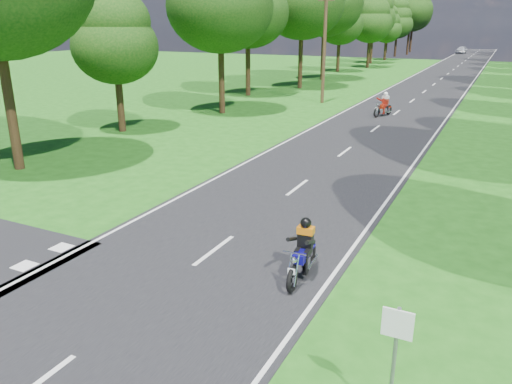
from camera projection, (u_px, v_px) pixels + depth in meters
The scene contains 9 objects.
ground at pixel (170, 284), 11.68m from camera, with size 160.00×160.00×0.00m, color #1B5313.
main_road at pixel (442, 79), 54.09m from camera, with size 7.00×140.00×0.02m, color black.
road_markings at pixel (438, 80), 52.56m from camera, with size 7.40×140.00×0.01m.
treeline at pixel (473, 1), 59.37m from camera, with size 40.00×115.35×14.78m.
telegraph_pole at pixel (324, 47), 36.64m from camera, with size 1.20×0.26×8.00m.
road_sign at pixel (395, 348), 7.23m from camera, with size 0.45×0.07×2.00m.
rider_near_blue at pixel (303, 249), 11.73m from camera, with size 0.59×1.76×1.47m, color #100B81, non-canonical shape.
rider_far_red at pixel (383, 104), 32.28m from camera, with size 0.62×1.85×1.54m, color #B5240D, non-canonical shape.
distant_car at pixel (461, 50), 97.04m from camera, with size 1.63×4.06×1.38m, color silver.
Camera 1 is at (6.40, -8.39, 5.82)m, focal length 35.00 mm.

